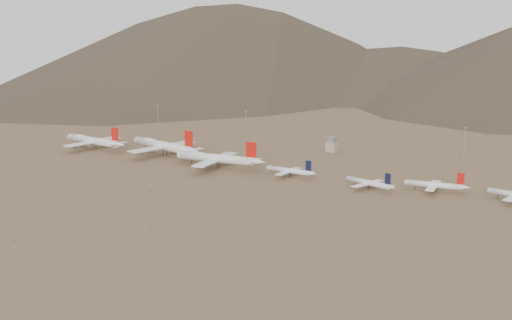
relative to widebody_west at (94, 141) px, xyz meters
The scene contains 13 objects.
ground 142.96m from the widebody_west, 10.69° to the right, with size 3000.00×3000.00×0.00m, color olive.
widebody_west is the anchor object (origin of this frame).
widebody_centre 66.48m from the widebody_west, ahead, with size 77.52×60.78×23.31m.
widebody_east 126.77m from the widebody_west, ahead, with size 71.14×55.27×21.20m.
narrowbody_a 184.64m from the widebody_west, ahead, with size 39.28×28.08×12.96m.
narrowbody_b 244.47m from the widebody_west, ahead, with size 37.81×27.93×12.76m.
narrowbody_c 282.54m from the widebody_west, ahead, with size 40.94×29.82×13.59m.
control_tower 194.30m from the widebody_west, 28.77° to the left, with size 8.00×8.00×12.00m.
mast_far_west 96.13m from the widebody_west, 96.39° to the left, with size 2.00×0.60×25.70m.
mast_west 131.48m from the widebody_west, 51.03° to the left, with size 2.00×0.60×25.70m.
mast_centre 205.40m from the widebody_west, 25.47° to the left, with size 2.00×0.60×25.70m.
mast_east 293.84m from the widebody_west, 23.28° to the left, with size 2.00×0.60×25.70m.
desert_scrub 157.16m from the widebody_west, 50.39° to the right, with size 409.98×163.39×0.94m.
Camera 1 is at (275.01, -389.20, 112.74)m, focal length 50.00 mm.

